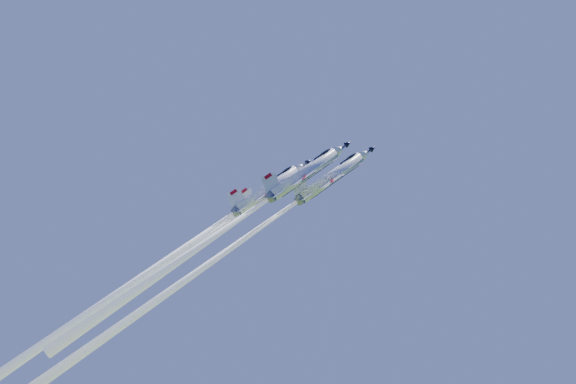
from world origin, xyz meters
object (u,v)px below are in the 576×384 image
Objects in this scene: jet_right at (217,235)px; jet_slot at (152,269)px; jet_lead at (210,263)px; jet_left at (203,239)px.

jet_slot is at bearing -119.54° from jet_right.
jet_lead is at bearing -178.47° from jet_right.
jet_lead reaches higher than jet_right.
jet_right is at bearing 1.53° from jet_lead.
jet_slot is at bearing -86.35° from jet_lead.
jet_left is at bearing -177.99° from jet_lead.
jet_left is 0.94× the size of jet_right.
jet_right is at bearing 60.46° from jet_slot.
jet_slot is (-10.32, -3.62, -5.34)m from jet_right.
jet_lead is at bearing 93.65° from jet_slot.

